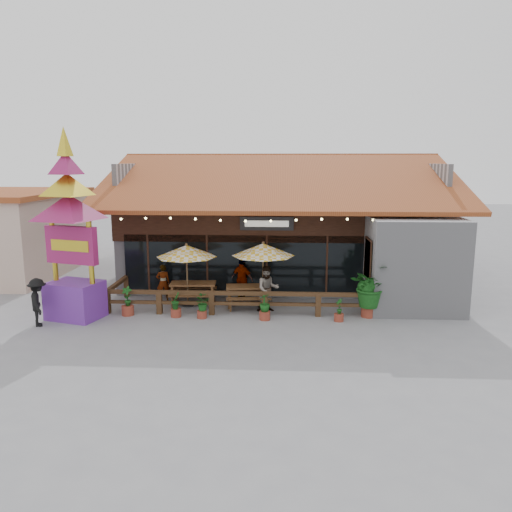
# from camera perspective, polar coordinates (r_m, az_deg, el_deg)

# --- Properties ---
(ground) EXTENTS (100.00, 100.00, 0.00)m
(ground) POSITION_cam_1_polar(r_m,az_deg,el_deg) (19.38, 2.53, -6.38)
(ground) COLOR gray
(ground) RESTS_ON ground
(restaurant_building) EXTENTS (15.50, 14.73, 6.09)m
(restaurant_building) POSITION_cam_1_polar(r_m,az_deg,el_deg) (25.37, 3.27, 2.83)
(restaurant_building) COLOR #ADADB2
(restaurant_building) RESTS_ON ground
(patio_railing) EXTENTS (10.00, 2.60, 0.92)m
(patio_railing) POSITION_cam_1_polar(r_m,az_deg,el_deg) (19.10, -4.26, -4.74)
(patio_railing) COLOR #4C341B
(patio_railing) RESTS_ON ground
(umbrella_left) EXTENTS (2.58, 2.58, 2.55)m
(umbrella_left) POSITION_cam_1_polar(r_m,az_deg,el_deg) (19.80, -7.95, 0.53)
(umbrella_left) COLOR brown
(umbrella_left) RESTS_ON ground
(umbrella_right) EXTENTS (2.61, 2.61, 2.64)m
(umbrella_right) POSITION_cam_1_polar(r_m,az_deg,el_deg) (19.53, 0.82, 0.71)
(umbrella_right) COLOR brown
(umbrella_right) RESTS_ON ground
(picnic_table_left) EXTENTS (1.92, 1.68, 0.88)m
(picnic_table_left) POSITION_cam_1_polar(r_m,az_deg,el_deg) (20.44, -7.20, -3.82)
(picnic_table_left) COLOR brown
(picnic_table_left) RESTS_ON ground
(picnic_table_right) EXTENTS (1.89, 1.68, 0.84)m
(picnic_table_right) POSITION_cam_1_polar(r_m,az_deg,el_deg) (19.92, -0.88, -4.19)
(picnic_table_right) COLOR brown
(picnic_table_right) RESTS_ON ground
(thai_sign_tower) EXTENTS (3.40, 3.40, 7.43)m
(thai_sign_tower) POSITION_cam_1_polar(r_m,az_deg,el_deg) (19.04, -20.57, 4.70)
(thai_sign_tower) COLOR #6A2A9C
(thai_sign_tower) RESTS_ON ground
(tropical_plant) EXTENTS (1.86, 1.90, 2.00)m
(tropical_plant) POSITION_cam_1_polar(r_m,az_deg,el_deg) (18.93, 12.83, -3.47)
(tropical_plant) COLOR maroon
(tropical_plant) RESTS_ON ground
(diner_a) EXTENTS (0.63, 0.49, 1.53)m
(diner_a) POSITION_cam_1_polar(r_m,az_deg,el_deg) (21.08, -10.57, -2.98)
(diner_a) COLOR #3A1E12
(diner_a) RESTS_ON ground
(diner_b) EXTENTS (0.98, 0.83, 1.79)m
(diner_b) POSITION_cam_1_polar(r_m,az_deg,el_deg) (19.19, 1.35, -3.77)
(diner_b) COLOR #3A1E12
(diner_b) RESTS_ON ground
(diner_c) EXTENTS (1.12, 0.91, 1.78)m
(diner_c) POSITION_cam_1_polar(r_m,az_deg,el_deg) (20.75, -1.56, -2.66)
(diner_c) COLOR #3A1E12
(diner_c) RESTS_ON ground
(pedestrian) EXTENTS (1.08, 1.27, 1.71)m
(pedestrian) POSITION_cam_1_polar(r_m,az_deg,el_deg) (19.14, -23.66, -4.86)
(pedestrian) COLOR black
(pedestrian) RESTS_ON ground
(planter_a) EXTENTS (0.45, 0.45, 1.11)m
(planter_a) POSITION_cam_1_polar(r_m,az_deg,el_deg) (19.43, -14.48, -5.24)
(planter_a) COLOR maroon
(planter_a) RESTS_ON ground
(planter_b) EXTENTS (0.39, 0.42, 0.95)m
(planter_b) POSITION_cam_1_polar(r_m,az_deg,el_deg) (18.87, -9.15, -5.63)
(planter_b) COLOR maroon
(planter_b) RESTS_ON ground
(planter_c) EXTENTS (0.69, 0.66, 0.88)m
(planter_c) POSITION_cam_1_polar(r_m,az_deg,el_deg) (18.58, -6.22, -5.61)
(planter_c) COLOR maroon
(planter_c) RESTS_ON ground
(planter_d) EXTENTS (0.52, 0.52, 0.98)m
(planter_d) POSITION_cam_1_polar(r_m,az_deg,el_deg) (18.28, 1.01, -5.88)
(planter_d) COLOR maroon
(planter_d) RESTS_ON ground
(planter_e) EXTENTS (0.35, 0.35, 0.86)m
(planter_e) POSITION_cam_1_polar(r_m,az_deg,el_deg) (18.41, 9.47, -6.29)
(planter_e) COLOR maroon
(planter_e) RESTS_ON ground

